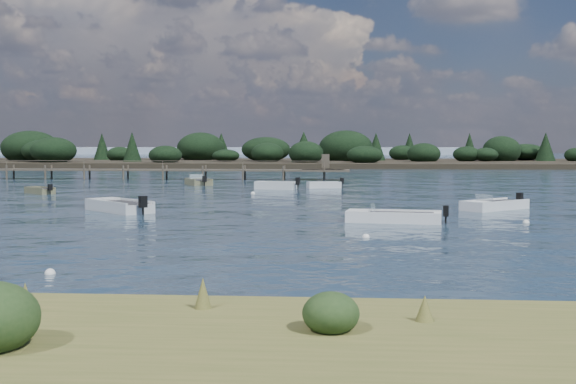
# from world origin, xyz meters

# --- Properties ---
(ground) EXTENTS (400.00, 400.00, 0.00)m
(ground) POSITION_xyz_m (0.00, 60.00, 0.00)
(ground) COLOR #172736
(ground) RESTS_ON ground
(shore_lip) EXTENTS (160.00, 0.60, 0.30)m
(shore_lip) POSITION_xyz_m (0.00, -12.20, 0.00)
(shore_lip) COLOR black
(shore_lip) RESTS_ON ground
(dinghy_mid_grey) EXTENTS (4.66, 4.60, 1.30)m
(dinghy_mid_grey) POSITION_xyz_m (-6.91, 11.77, 0.18)
(dinghy_mid_grey) COLOR #B6BBBE
(dinghy_mid_grey) RESTS_ON ground
(dinghy_mid_white_b) EXTENTS (4.38, 4.14, 1.18)m
(dinghy_mid_white_b) POSITION_xyz_m (14.48, 14.52, 0.15)
(dinghy_mid_white_b) COLOR silver
(dinghy_mid_white_b) RESTS_ON ground
(dinghy_extra_a) EXTENTS (3.09, 3.73, 1.22)m
(dinghy_extra_a) POSITION_xyz_m (-7.55, 37.95, 0.16)
(dinghy_extra_a) COLOR #6F6D4A
(dinghy_extra_a) RESTS_ON ground
(tender_far_grey_b) EXTENTS (3.25, 1.90, 1.09)m
(tender_far_grey_b) POSITION_xyz_m (4.15, 34.04, 0.15)
(tender_far_grey_b) COLOR #B6BBBE
(tender_far_grey_b) RESTS_ON ground
(dinghy_mid_white_a) EXTENTS (4.99, 2.34, 1.15)m
(dinghy_mid_white_a) POSITION_xyz_m (8.12, 7.36, 0.15)
(dinghy_mid_white_a) COLOR silver
(dinghy_mid_white_a) RESTS_ON ground
(tender_far_white) EXTENTS (3.88, 2.05, 1.30)m
(tender_far_white) POSITION_xyz_m (0.16, 32.11, 0.18)
(tender_far_white) COLOR #B6BBBE
(tender_far_white) RESTS_ON ground
(tender_far_grey) EXTENTS (2.87, 2.62, 1.00)m
(tender_far_grey) POSITION_xyz_m (-17.42, 25.63, 0.14)
(tender_far_grey) COLOR #6F6D4A
(tender_far_grey) RESTS_ON ground
(buoy_a) EXTENTS (0.32, 0.32, 0.32)m
(buoy_a) POSITION_xyz_m (-2.99, -7.49, 0.00)
(buoy_a) COLOR silver
(buoy_a) RESTS_ON ground
(buoy_b) EXTENTS (0.32, 0.32, 0.32)m
(buoy_b) POSITION_xyz_m (6.58, 1.39, 0.00)
(buoy_b) COLOR silver
(buoy_b) RESTS_ON ground
(buoy_d) EXTENTS (0.32, 0.32, 0.32)m
(buoy_d) POSITION_xyz_m (14.49, 7.41, 0.00)
(buoy_d) COLOR silver
(buoy_d) RESTS_ON ground
(buoy_e) EXTENTS (0.32, 0.32, 0.32)m
(buoy_e) POSITION_xyz_m (-1.12, 26.69, 0.00)
(buoy_e) COLOR silver
(buoy_e) RESTS_ON ground
(jetty) EXTENTS (64.50, 3.20, 3.40)m
(jetty) POSITION_xyz_m (-21.74, 47.99, 0.98)
(jetty) COLOR #473F34
(jetty) RESTS_ON ground
(far_headland) EXTENTS (190.00, 40.00, 5.80)m
(far_headland) POSITION_xyz_m (25.00, 100.00, 1.96)
(far_headland) COLOR black
(far_headland) RESTS_ON ground
(distant_haze) EXTENTS (280.00, 20.00, 2.40)m
(distant_haze) POSITION_xyz_m (-90.00, 230.00, 0.00)
(distant_haze) COLOR #8D9BAE
(distant_haze) RESTS_ON ground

